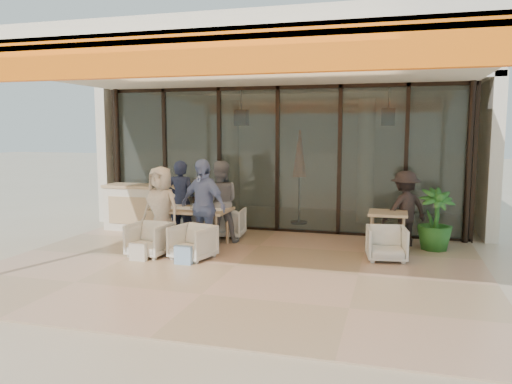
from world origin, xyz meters
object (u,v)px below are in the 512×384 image
host_counter (146,207)px  standing_woman (405,209)px  chair_far_left (191,221)px  diner_cream (161,209)px  dining_table (191,211)px  side_chair (386,242)px  diner_periwinkle (203,206)px  chair_near_right (193,241)px  chair_far_right (228,221)px  diner_navy (181,200)px  chair_near_left (149,238)px  potted_palm (435,220)px  diner_grey (220,202)px  side_table (388,218)px

host_counter → standing_woman: size_ratio=1.25×
chair_far_left → diner_cream: bearing=96.8°
dining_table → side_chair: (3.69, -0.13, -0.35)m
host_counter → diner_periwinkle: (1.99, -1.55, 0.34)m
host_counter → chair_near_right: 2.87m
standing_woman → diner_periwinkle: bearing=-12.4°
chair_far_right → standing_woman: 3.59m
diner_navy → side_chair: 4.17m
standing_woman → chair_near_left: bearing=-10.8°
host_counter → chair_near_left: size_ratio=2.73×
chair_far_right → potted_palm: 4.12m
chair_far_left → diner_navy: (0.00, -0.50, 0.50)m
host_counter → diner_periwinkle: bearing=-37.9°
chair_near_left → diner_navy: bearing=95.1°
dining_table → potted_palm: potted_palm is taller
host_counter → chair_near_right: host_counter is taller
host_counter → diner_navy: size_ratio=1.12×
diner_cream → potted_palm: 5.13m
chair_near_left → chair_near_right: chair_near_left is taller
chair_far_right → diner_periwinkle: bearing=84.8°
diner_periwinkle → side_chair: (3.26, 0.33, -0.53)m
chair_near_right → diner_grey: diner_grey is taller
side_chair → standing_woman: 1.28m
dining_table → chair_near_left: bearing=-113.4°
chair_far_right → potted_palm: size_ratio=0.59×
diner_navy → diner_cream: (0.00, -0.90, -0.03)m
chair_far_left → side_table: bearing=-177.7°
chair_near_right → diner_navy: (-0.84, 1.40, 0.49)m
chair_far_right → diner_cream: diner_cream is taller
diner_navy → diner_periwinkle: (0.84, -0.90, 0.05)m
side_table → potted_palm: potted_palm is taller
diner_grey → diner_cream: size_ratio=1.04×
diner_periwinkle → potted_palm: size_ratio=1.48×
chair_near_right → side_table: (3.26, 1.58, 0.30)m
diner_periwinkle → potted_palm: 4.33m
chair_near_left → chair_near_right: 0.84m
chair_near_right → potted_palm: bearing=39.0°
host_counter → chair_far_right: host_counter is taller
diner_cream → standing_woman: diner_cream is taller
diner_grey → chair_far_right: bearing=-110.2°
standing_woman → chair_far_right: bearing=-33.6°
host_counter → side_chair: size_ratio=2.76×
chair_near_left → potted_palm: (4.95, 1.84, 0.25)m
dining_table → potted_palm: size_ratio=1.27×
chair_near_left → diner_periwinkle: size_ratio=0.39×
diner_grey → dining_table: bearing=26.0°
side_table → standing_woman: 0.54m
host_counter → side_table: host_counter is taller
potted_palm → diner_periwinkle: bearing=-162.0°
chair_far_right → chair_near_left: (-0.84, -1.90, -0.01)m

